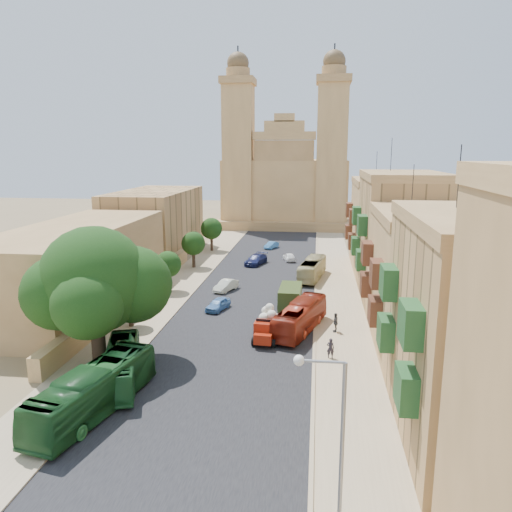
% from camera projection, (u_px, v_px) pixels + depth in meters
% --- Properties ---
extents(ground, '(260.00, 260.00, 0.00)m').
position_uv_depth(ground, '(209.00, 393.00, 33.64)').
color(ground, olive).
extents(road_surface, '(14.00, 140.00, 0.01)m').
position_uv_depth(road_surface, '(260.00, 280.00, 62.76)').
color(road_surface, black).
rests_on(road_surface, ground).
extents(sidewalk_east, '(5.00, 140.00, 0.01)m').
position_uv_depth(sidewalk_east, '(336.00, 283.00, 61.62)').
color(sidewalk_east, tan).
rests_on(sidewalk_east, ground).
extents(sidewalk_west, '(5.00, 140.00, 0.01)m').
position_uv_depth(sidewalk_west, '(186.00, 278.00, 63.90)').
color(sidewalk_west, tan).
rests_on(sidewalk_west, ground).
extents(kerb_east, '(0.25, 140.00, 0.12)m').
position_uv_depth(kerb_east, '(316.00, 282.00, 61.91)').
color(kerb_east, tan).
rests_on(kerb_east, ground).
extents(kerb_west, '(0.25, 140.00, 0.12)m').
position_uv_depth(kerb_west, '(205.00, 278.00, 63.59)').
color(kerb_west, tan).
rests_on(kerb_west, ground).
extents(townhouse_a, '(9.00, 14.00, 16.40)m').
position_uv_depth(townhouse_a, '(478.00, 329.00, 27.48)').
color(townhouse_a, tan).
rests_on(townhouse_a, ground).
extents(townhouse_b, '(9.00, 14.00, 14.90)m').
position_uv_depth(townhouse_b, '(425.00, 279.00, 41.23)').
color(townhouse_b, tan).
rests_on(townhouse_b, ground).
extents(townhouse_c, '(9.00, 14.00, 17.40)m').
position_uv_depth(townhouse_c, '(399.00, 236.00, 54.56)').
color(townhouse_c, tan).
rests_on(townhouse_c, ground).
extents(townhouse_d, '(9.00, 14.00, 15.90)m').
position_uv_depth(townhouse_d, '(383.00, 224.00, 68.30)').
color(townhouse_d, tan).
rests_on(townhouse_d, ground).
extents(west_wall, '(1.00, 40.00, 1.80)m').
position_uv_depth(west_wall, '(136.00, 292.00, 54.37)').
color(west_wall, tan).
rests_on(west_wall, ground).
extents(west_building_low, '(10.00, 28.00, 8.40)m').
position_uv_depth(west_building_low, '(77.00, 265.00, 52.40)').
color(west_building_low, '#9E7645').
rests_on(west_building_low, ground).
extents(west_building_mid, '(10.00, 22.00, 10.00)m').
position_uv_depth(west_building_mid, '(155.00, 223.00, 77.48)').
color(west_building_mid, tan).
rests_on(west_building_mid, ground).
extents(church, '(28.00, 22.50, 36.30)m').
position_uv_depth(church, '(286.00, 181.00, 107.97)').
color(church, tan).
rests_on(church, ground).
extents(ficus_tree, '(10.63, 9.78, 10.63)m').
position_uv_depth(ficus_tree, '(96.00, 284.00, 37.35)').
color(ficus_tree, '#332319').
rests_on(ficus_tree, ground).
extents(street_tree_a, '(2.74, 2.74, 4.22)m').
position_uv_depth(street_tree_a, '(130.00, 297.00, 45.91)').
color(street_tree_a, '#332319').
rests_on(street_tree_a, ground).
extents(street_tree_b, '(3.07, 3.07, 4.72)m').
position_uv_depth(street_tree_b, '(168.00, 265.00, 57.48)').
color(street_tree_b, '#332319').
rests_on(street_tree_b, ground).
extents(street_tree_c, '(3.29, 3.29, 5.06)m').
position_uv_depth(street_tree_c, '(193.00, 244.00, 69.08)').
color(street_tree_c, '#332319').
rests_on(street_tree_c, ground).
extents(street_tree_d, '(3.50, 3.50, 5.38)m').
position_uv_depth(street_tree_d, '(211.00, 229.00, 80.69)').
color(street_tree_d, '#332319').
rests_on(street_tree_d, ground).
extents(streetlamp, '(2.11, 0.44, 8.22)m').
position_uv_depth(streetlamp, '(331.00, 427.00, 19.99)').
color(streetlamp, gray).
rests_on(streetlamp, ground).
extents(red_truck, '(2.39, 5.20, 2.96)m').
position_uv_depth(red_truck, '(268.00, 324.00, 43.18)').
color(red_truck, '#9B1F0B').
rests_on(red_truck, ground).
extents(olive_pickup, '(2.41, 5.10, 2.08)m').
position_uv_depth(olive_pickup, '(290.00, 297.00, 52.32)').
color(olive_pickup, '#32461A').
rests_on(olive_pickup, ground).
extents(bus_green_south, '(4.64, 11.02, 2.99)m').
position_uv_depth(bus_green_south, '(94.00, 390.00, 30.89)').
color(bus_green_south, '#1C4F22').
rests_on(bus_green_south, ground).
extents(bus_green_north, '(4.72, 9.29, 2.53)m').
position_uv_depth(bus_green_north, '(121.00, 365.00, 35.13)').
color(bus_green_north, '#205D2A').
rests_on(bus_green_north, ground).
extents(bus_red_east, '(4.86, 9.73, 2.65)m').
position_uv_depth(bus_red_east, '(300.00, 317.00, 44.99)').
color(bus_red_east, maroon).
rests_on(bus_red_east, ground).
extents(bus_cream_east, '(3.67, 9.40, 2.55)m').
position_uv_depth(bus_cream_east, '(312.00, 269.00, 63.47)').
color(bus_cream_east, '#C6BA82').
rests_on(bus_cream_east, ground).
extents(car_blue_a, '(2.43, 3.85, 1.22)m').
position_uv_depth(car_blue_a, '(218.00, 304.00, 51.08)').
color(car_blue_a, '#5084C1').
rests_on(car_blue_a, ground).
extents(car_white_a, '(2.60, 4.06, 1.26)m').
position_uv_depth(car_white_a, '(226.00, 286.00, 58.06)').
color(car_white_a, silver).
rests_on(car_white_a, ground).
extents(car_cream, '(2.10, 4.08, 1.10)m').
position_uv_depth(car_cream, '(296.00, 301.00, 52.35)').
color(car_cream, '#FAF1B0').
rests_on(car_cream, ground).
extents(car_dkblue, '(3.32, 5.30, 1.43)m').
position_uv_depth(car_dkblue, '(256.00, 260.00, 71.40)').
color(car_dkblue, '#141C4A').
rests_on(car_dkblue, ground).
extents(car_white_b, '(2.32, 3.76, 1.19)m').
position_uv_depth(car_white_b, '(289.00, 257.00, 73.83)').
color(car_white_b, white).
rests_on(car_white_b, ground).
extents(car_blue_b, '(2.36, 3.57, 1.11)m').
position_uv_depth(car_blue_b, '(271.00, 245.00, 83.09)').
color(car_blue_b, '#397BBB').
rests_on(car_blue_b, ground).
extents(pedestrian_a, '(0.65, 0.48, 1.64)m').
position_uv_depth(pedestrian_a, '(330.00, 348.00, 39.20)').
color(pedestrian_a, '#242028').
rests_on(pedestrian_a, ground).
extents(pedestrian_c, '(0.51, 1.08, 1.78)m').
position_uv_depth(pedestrian_c, '(336.00, 322.00, 44.84)').
color(pedestrian_c, '#3F3F40').
rests_on(pedestrian_c, ground).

